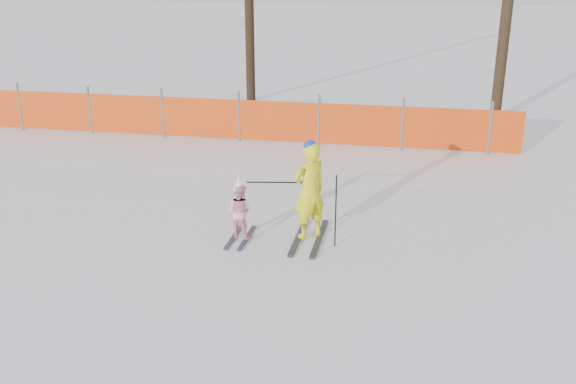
% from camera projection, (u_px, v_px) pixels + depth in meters
% --- Properties ---
extents(ground, '(120.00, 120.00, 0.00)m').
position_uv_depth(ground, '(282.00, 266.00, 9.52)').
color(ground, white).
rests_on(ground, ground).
extents(adult, '(0.68, 1.51, 1.67)m').
position_uv_depth(adult, '(309.00, 191.00, 10.19)').
color(adult, black).
rests_on(adult, ground).
extents(child, '(0.50, 0.99, 1.08)m').
position_uv_depth(child, '(240.00, 210.00, 10.31)').
color(child, black).
rests_on(child, ground).
extents(ski_poles, '(1.45, 0.20, 1.19)m').
position_uv_depth(ski_poles, '(309.00, 199.00, 10.06)').
color(ski_poles, black).
rests_on(ski_poles, ground).
extents(safety_fence, '(14.78, 0.06, 1.25)m').
position_uv_depth(safety_fence, '(214.00, 118.00, 16.02)').
color(safety_fence, '#595960').
rests_on(safety_fence, ground).
extents(tree_trunks, '(11.51, 1.70, 7.00)m').
position_uv_depth(tree_trunks, '(419.00, 7.00, 18.15)').
color(tree_trunks, '#312215').
rests_on(tree_trunks, ground).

